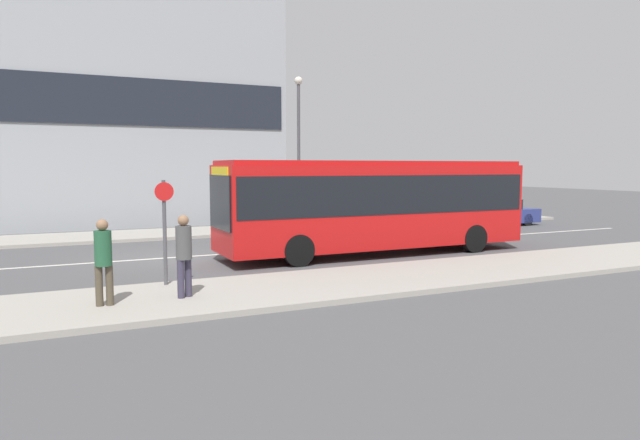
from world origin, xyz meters
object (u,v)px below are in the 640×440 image
Objects in this scene: parked_car_0 at (402,217)px; bus_stop_sign at (165,224)px; city_bus at (375,201)px; parked_car_1 at (494,213)px; pedestrian_down_pavement at (184,250)px; pedestrian_near_stop at (103,257)px; street_lamp at (299,137)px.

bus_stop_sign is at bearing -145.69° from parked_car_0.
parked_car_1 is (10.22, 5.50, -1.18)m from city_bus.
parked_car_0 is at bearing 34.31° from bus_stop_sign.
pedestrian_down_pavement is at bearing -150.86° from parked_car_1.
bus_stop_sign is (1.50, 1.57, 0.46)m from pedestrian_near_stop.
city_bus is 5.95× the size of pedestrian_down_pavement.
street_lamp reaches higher than bus_stop_sign.
street_lamp reaches higher than city_bus.
bus_stop_sign is at bearing 51.76° from pedestrian_near_stop.
pedestrian_near_stop is 1.63m from pedestrian_down_pavement.
pedestrian_down_pavement reaches higher than pedestrian_near_stop.
pedestrian_down_pavement is at bearing -151.62° from city_bus.
parked_car_0 is (4.79, 5.58, -1.19)m from city_bus.
parked_car_1 is at bearing -8.95° from street_lamp.
pedestrian_down_pavement is 0.26× the size of street_lamp.
street_lamp reaches higher than parked_car_0.
city_bus is at bearing -151.72° from parked_car_1.
parked_car_1 is 10.74m from street_lamp.
parked_car_1 is at bearing 2.29° from pedestrian_down_pavement.
city_bus is 7.91m from bus_stop_sign.
street_lamp is (-4.55, 1.48, 3.66)m from parked_car_0.
street_lamp is at bearing 52.03° from bus_stop_sign.
city_bus is 8.47m from pedestrian_down_pavement.
pedestrian_near_stop is 0.71× the size of bus_stop_sign.
pedestrian_near_stop is (-8.92, -4.32, -0.67)m from city_bus.
street_lamp is (-9.97, 1.57, 3.65)m from parked_car_1.
pedestrian_down_pavement is at bearing -85.23° from bus_stop_sign.
bus_stop_sign is at bearing -161.60° from city_bus.
street_lamp reaches higher than pedestrian_near_stop.
city_bus reaches higher than pedestrian_down_pavement.
city_bus is at bearing 20.34° from bus_stop_sign.
parked_car_1 is at bearing 26.33° from city_bus.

